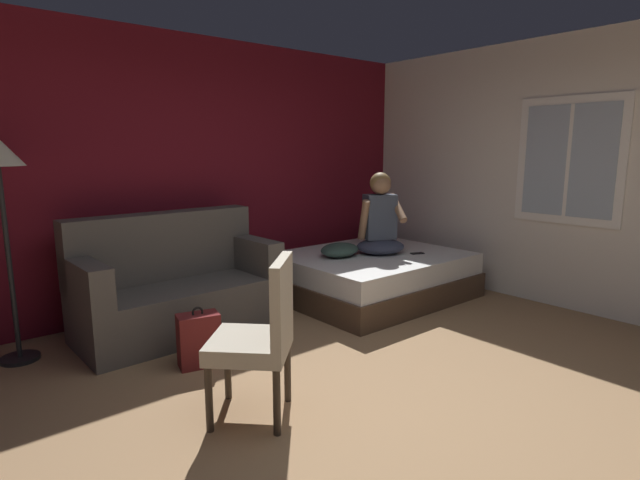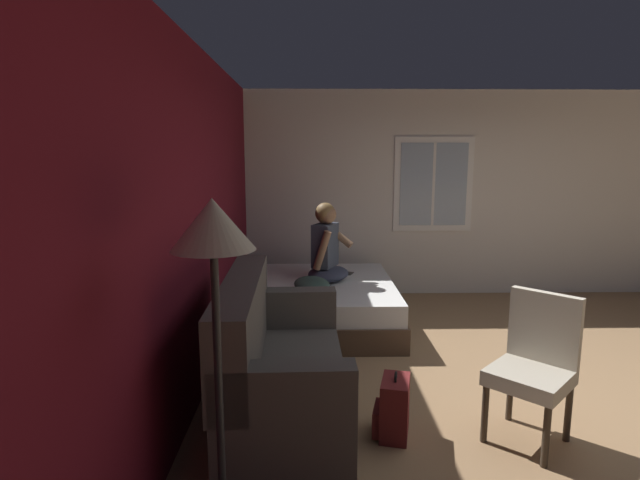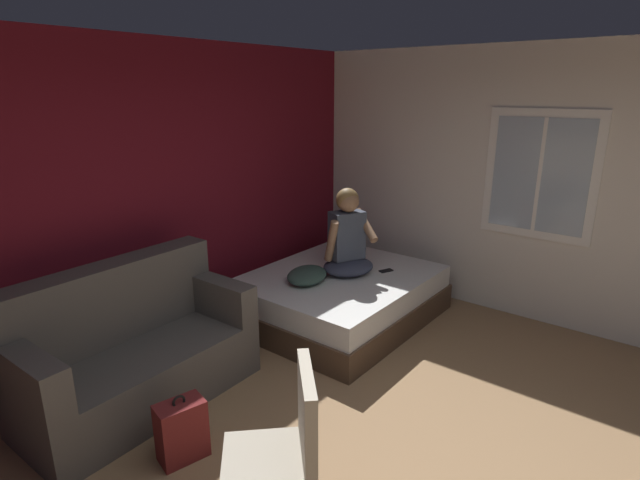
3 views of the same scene
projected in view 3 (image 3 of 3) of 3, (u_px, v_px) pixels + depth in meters
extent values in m
cube|color=maroon|center=(105.00, 207.00, 4.07)|extent=(11.02, 0.16, 2.70)
cube|color=silver|center=(586.00, 193.00, 4.63)|extent=(0.16, 7.15, 2.70)
cube|color=white|center=(540.00, 175.00, 4.76)|extent=(0.02, 1.04, 1.24)
cube|color=#9EB2C6|center=(539.00, 176.00, 4.75)|extent=(0.01, 0.88, 1.08)
cube|color=white|center=(539.00, 176.00, 4.75)|extent=(0.01, 0.04, 1.08)
cube|color=#4C3828|center=(339.00, 306.00, 5.15)|extent=(1.92, 1.59, 0.26)
cube|color=white|center=(340.00, 284.00, 5.08)|extent=(1.86, 1.55, 0.22)
cube|color=#514C47|center=(142.00, 375.00, 3.74)|extent=(1.72, 0.84, 0.44)
cube|color=#514C47|center=(111.00, 302.00, 3.76)|extent=(1.71, 0.28, 0.60)
cube|color=#514C47|center=(27.00, 376.00, 3.05)|extent=(0.20, 0.80, 0.32)
cube|color=#514C47|center=(216.00, 296.00, 4.21)|extent=(0.20, 0.80, 0.32)
cylinder|color=#382D23|center=(304.00, 475.00, 2.80)|extent=(0.04, 0.04, 0.40)
cube|color=#B2A893|center=(268.00, 467.00, 2.52)|extent=(0.65, 0.65, 0.10)
cube|color=#B2A893|center=(307.00, 415.00, 2.46)|extent=(0.37, 0.37, 0.48)
ellipsoid|color=#383D51|center=(348.00, 266.00, 5.03)|extent=(0.66, 0.62, 0.16)
cube|color=#3F4756|center=(347.00, 235.00, 4.97)|extent=(0.38, 0.32, 0.48)
cylinder|color=#936B4C|center=(332.00, 241.00, 4.84)|extent=(0.16, 0.23, 0.44)
cylinder|color=#936B4C|center=(366.00, 225.00, 4.95)|extent=(0.23, 0.37, 0.29)
sphere|color=#936B4C|center=(348.00, 202.00, 4.85)|extent=(0.21, 0.21, 0.21)
ellipsoid|color=olive|center=(347.00, 200.00, 4.86)|extent=(0.30, 0.29, 0.23)
cube|color=maroon|center=(182.00, 431.00, 3.16)|extent=(0.33, 0.25, 0.40)
cube|color=maroon|center=(176.00, 433.00, 3.28)|extent=(0.24, 0.11, 0.18)
torus|color=black|center=(179.00, 402.00, 3.10)|extent=(0.09, 0.04, 0.09)
ellipsoid|color=#385147|center=(307.00, 275.00, 4.82)|extent=(0.56, 0.48, 0.14)
cube|color=black|center=(386.00, 271.00, 5.13)|extent=(0.16, 0.12, 0.01)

